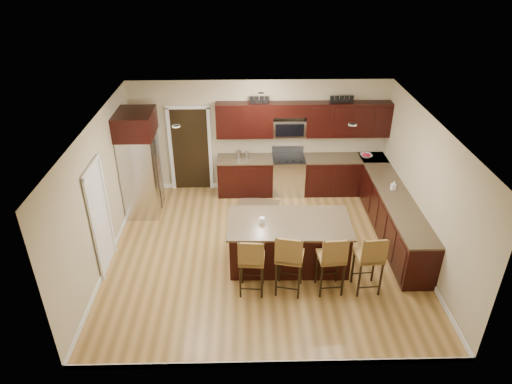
{
  "coord_description": "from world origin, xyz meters",
  "views": [
    {
      "loc": [
        -0.32,
        -7.3,
        5.48
      ],
      "look_at": [
        -0.14,
        0.4,
        1.16
      ],
      "focal_mm": 32.0,
      "sensor_mm": 36.0,
      "label": 1
    }
  ],
  "objects_px": {
    "stool_mid": "(289,258)",
    "stool_extra": "(371,258)",
    "stool_right": "(332,258)",
    "range": "(288,175)",
    "stool_left": "(251,260)",
    "island": "(288,244)",
    "refrigerator": "(140,163)"
  },
  "relations": [
    {
      "from": "range",
      "to": "stool_mid",
      "type": "height_order",
      "value": "stool_mid"
    },
    {
      "from": "stool_left",
      "to": "stool_extra",
      "type": "height_order",
      "value": "stool_extra"
    },
    {
      "from": "stool_left",
      "to": "range",
      "type": "bearing_deg",
      "value": 80.27
    },
    {
      "from": "range",
      "to": "stool_mid",
      "type": "distance_m",
      "value": 3.64
    },
    {
      "from": "stool_left",
      "to": "stool_right",
      "type": "distance_m",
      "value": 1.37
    },
    {
      "from": "stool_mid",
      "to": "stool_extra",
      "type": "relative_size",
      "value": 1.04
    },
    {
      "from": "stool_mid",
      "to": "refrigerator",
      "type": "relative_size",
      "value": 0.52
    },
    {
      "from": "stool_right",
      "to": "stool_extra",
      "type": "relative_size",
      "value": 1.0
    },
    {
      "from": "refrigerator",
      "to": "stool_extra",
      "type": "bearing_deg",
      "value": -32.89
    },
    {
      "from": "stool_mid",
      "to": "refrigerator",
      "type": "xyz_separation_m",
      "value": [
        -3.0,
        2.84,
        0.44
      ]
    },
    {
      "from": "stool_mid",
      "to": "stool_left",
      "type": "bearing_deg",
      "value": -167.77
    },
    {
      "from": "stool_left",
      "to": "stool_right",
      "type": "relative_size",
      "value": 0.98
    },
    {
      "from": "island",
      "to": "stool_extra",
      "type": "bearing_deg",
      "value": -31.74
    },
    {
      "from": "range",
      "to": "island",
      "type": "distance_m",
      "value": 2.78
    },
    {
      "from": "island",
      "to": "refrigerator",
      "type": "xyz_separation_m",
      "value": [
        -3.07,
        1.99,
        0.78
      ]
    },
    {
      "from": "stool_extra",
      "to": "stool_right",
      "type": "bearing_deg",
      "value": 175.68
    },
    {
      "from": "island",
      "to": "stool_left",
      "type": "bearing_deg",
      "value": -128.57
    },
    {
      "from": "range",
      "to": "stool_left",
      "type": "height_order",
      "value": "stool_left"
    },
    {
      "from": "stool_mid",
      "to": "refrigerator",
      "type": "bearing_deg",
      "value": 149.1
    },
    {
      "from": "stool_left",
      "to": "refrigerator",
      "type": "xyz_separation_m",
      "value": [
        -2.37,
        2.83,
        0.48
      ]
    },
    {
      "from": "stool_left",
      "to": "stool_right",
      "type": "height_order",
      "value": "stool_right"
    },
    {
      "from": "island",
      "to": "stool_mid",
      "type": "xyz_separation_m",
      "value": [
        -0.07,
        -0.85,
        0.33
      ]
    },
    {
      "from": "stool_right",
      "to": "stool_extra",
      "type": "height_order",
      "value": "same"
    },
    {
      "from": "stool_left",
      "to": "stool_mid",
      "type": "distance_m",
      "value": 0.64
    },
    {
      "from": "island",
      "to": "refrigerator",
      "type": "distance_m",
      "value": 3.74
    },
    {
      "from": "stool_left",
      "to": "stool_mid",
      "type": "bearing_deg",
      "value": 4.5
    },
    {
      "from": "stool_mid",
      "to": "stool_right",
      "type": "relative_size",
      "value": 1.04
    },
    {
      "from": "stool_left",
      "to": "refrigerator",
      "type": "distance_m",
      "value": 3.72
    },
    {
      "from": "stool_left",
      "to": "stool_mid",
      "type": "relative_size",
      "value": 0.94
    },
    {
      "from": "island",
      "to": "refrigerator",
      "type": "bearing_deg",
      "value": 148.31
    },
    {
      "from": "stool_extra",
      "to": "stool_left",
      "type": "bearing_deg",
      "value": 175.64
    },
    {
      "from": "island",
      "to": "stool_extra",
      "type": "relative_size",
      "value": 1.93
    }
  ]
}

